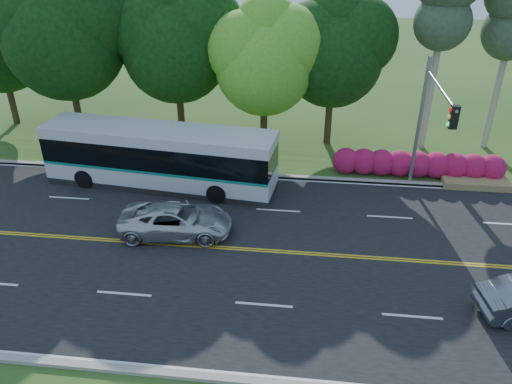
# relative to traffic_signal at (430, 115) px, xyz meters

# --- Properties ---
(ground) EXTENTS (120.00, 120.00, 0.00)m
(ground) POSITION_rel_traffic_signal_xyz_m (-6.49, -5.40, -4.67)
(ground) COLOR #244B19
(ground) RESTS_ON ground
(road) EXTENTS (60.00, 14.00, 0.02)m
(road) POSITION_rel_traffic_signal_xyz_m (-6.49, -5.40, -4.66)
(road) COLOR black
(road) RESTS_ON ground
(curb_north) EXTENTS (60.00, 0.30, 0.15)m
(curb_north) POSITION_rel_traffic_signal_xyz_m (-6.49, 1.75, -4.60)
(curb_north) COLOR #9C968D
(curb_north) RESTS_ON ground
(curb_south) EXTENTS (60.00, 0.30, 0.15)m
(curb_south) POSITION_rel_traffic_signal_xyz_m (-6.49, -12.55, -4.60)
(curb_south) COLOR #9C968D
(curb_south) RESTS_ON ground
(grass_verge) EXTENTS (60.00, 4.00, 0.10)m
(grass_verge) POSITION_rel_traffic_signal_xyz_m (-6.49, 3.60, -4.62)
(grass_verge) COLOR #244B19
(grass_verge) RESTS_ON ground
(lane_markings) EXTENTS (57.60, 13.82, 0.00)m
(lane_markings) POSITION_rel_traffic_signal_xyz_m (-6.59, -5.40, -4.65)
(lane_markings) COLOR gold
(lane_markings) RESTS_ON road
(tree_row) EXTENTS (44.70, 9.10, 13.84)m
(tree_row) POSITION_rel_traffic_signal_xyz_m (-11.65, 6.73, 2.06)
(tree_row) COLOR black
(tree_row) RESTS_ON ground
(bougainvillea_hedge) EXTENTS (9.50, 2.25, 1.50)m
(bougainvillea_hedge) POSITION_rel_traffic_signal_xyz_m (0.69, 2.75, -3.95)
(bougainvillea_hedge) COLOR maroon
(bougainvillea_hedge) RESTS_ON ground
(traffic_signal) EXTENTS (0.42, 6.10, 7.00)m
(traffic_signal) POSITION_rel_traffic_signal_xyz_m (0.00, 0.00, 0.00)
(traffic_signal) COLOR gray
(traffic_signal) RESTS_ON ground
(transit_bus) EXTENTS (12.65, 4.06, 3.25)m
(transit_bus) POSITION_rel_traffic_signal_xyz_m (-13.54, 0.14, -3.04)
(transit_bus) COLOR silver
(transit_bus) RESTS_ON road
(suv) EXTENTS (5.34, 2.82, 1.43)m
(suv) POSITION_rel_traffic_signal_xyz_m (-11.52, -4.51, -3.94)
(suv) COLOR silver
(suv) RESTS_ON road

